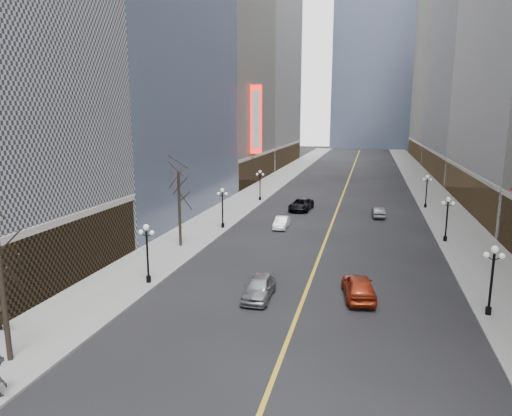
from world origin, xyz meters
The scene contains 21 objects.
sidewalk_east centered at (14.00, 70.00, 0.07)m, with size 6.00×230.00×0.15m, color gray.
sidewalk_west centered at (-14.00, 70.00, 0.07)m, with size 6.00×230.00×0.15m, color gray.
lane_line centered at (0.00, 80.00, 0.01)m, with size 0.25×200.00×0.02m, color gold.
bldg_east_c centered at (29.88, 106.00, 24.18)m, with size 26.60×40.60×48.80m.
bldg_east_d centered at (29.90, 149.00, 31.17)m, with size 26.60×46.60×62.80m.
bldg_west_c centered at (-29.88, 87.00, 25.19)m, with size 26.60×30.60×50.80m.
bldg_west_d centered at (-29.92, 121.00, 36.17)m, with size 26.60×38.60×72.80m.
streetlamp_east_1 centered at (11.80, 30.00, 2.90)m, with size 1.26×0.44×4.52m.
streetlamp_east_2 centered at (11.80, 48.00, 2.90)m, with size 1.26×0.44×4.52m.
streetlamp_east_3 centered at (11.80, 66.00, 2.90)m, with size 1.26×0.44×4.52m.
streetlamp_west_1 centered at (-11.80, 30.00, 2.90)m, with size 1.26×0.44×4.52m.
streetlamp_west_2 centered at (-11.80, 48.00, 2.90)m, with size 1.26×0.44×4.52m.
streetlamp_west_3 centered at (-11.80, 66.00, 2.90)m, with size 1.26×0.44×4.52m.
theatre_marquee centered at (-15.88, 80.00, 12.00)m, with size 2.00×0.55×12.00m.
tree_west_far centered at (-13.50, 40.00, 6.24)m, with size 3.60×3.60×7.92m.
car_nb_near centered at (-3.04, 29.45, 0.79)m, with size 1.86×4.62×1.57m, color gray.
car_nb_mid centered at (-5.39, 50.00, 0.65)m, with size 1.38×3.96×1.31m, color white.
car_nb_far centered at (-4.73, 60.52, 0.79)m, with size 2.61×5.67×1.57m, color black.
car_sb_mid centered at (3.71, 31.09, 0.85)m, with size 2.02×5.01×1.71m, color maroon.
car_sb_far centered at (5.38, 58.50, 0.66)m, with size 1.40×4.02×1.33m, color #434749.
ped_west_far centered at (-16.40, 20.65, 0.98)m, with size 1.53×0.44×1.65m, color #2B2418.
Camera 1 is at (4.06, 0.17, 12.45)m, focal length 32.00 mm.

